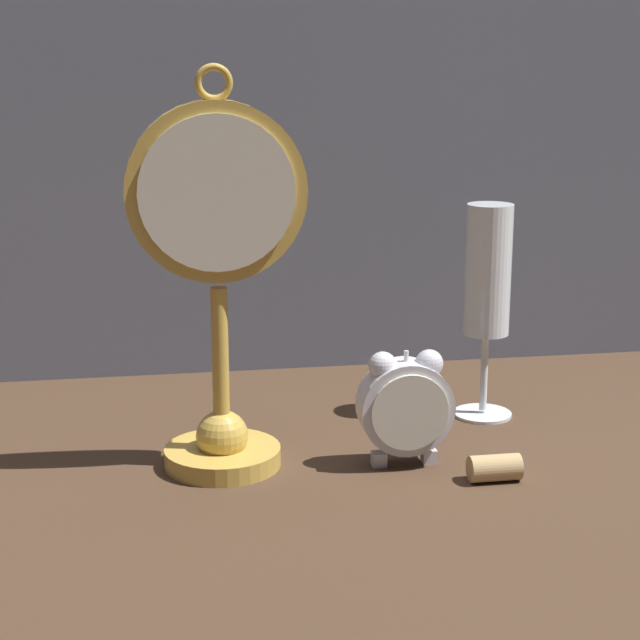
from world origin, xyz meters
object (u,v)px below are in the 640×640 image
object	(u,v)px
alarm_clock_twin_bell	(405,403)
pocket_watch_on_stand	(219,288)
champagne_flute	(487,286)
wine_cork	(495,468)

from	to	relation	value
alarm_clock_twin_bell	pocket_watch_on_stand	bearing A→B (deg)	171.36
champagne_flute	wine_cork	distance (m)	0.20
pocket_watch_on_stand	champagne_flute	size ratio (longest dim) A/B	1.62
champagne_flute	pocket_watch_on_stand	bearing A→B (deg)	-161.38
pocket_watch_on_stand	wine_cork	xyz separation A→B (m)	(0.22, -0.07, -0.14)
wine_cork	alarm_clock_twin_bell	bearing A→B (deg)	144.38
alarm_clock_twin_bell	wine_cork	world-z (taller)	alarm_clock_twin_bell
alarm_clock_twin_bell	champagne_flute	distance (m)	0.17
pocket_watch_on_stand	wine_cork	world-z (taller)	pocket_watch_on_stand
champagne_flute	wine_cork	xyz separation A→B (m)	(-0.04, -0.15, -0.12)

